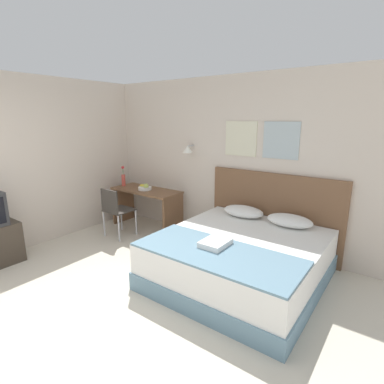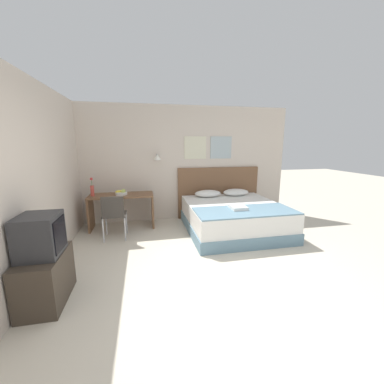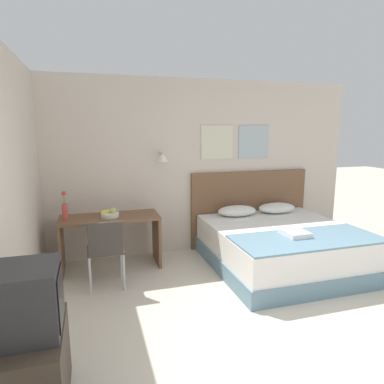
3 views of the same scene
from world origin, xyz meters
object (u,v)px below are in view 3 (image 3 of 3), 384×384
at_px(folded_towel_near_foot, 295,233).
at_px(desk_chair, 106,248).
at_px(headboard, 250,208).
at_px(pillow_left, 237,211).
at_px(flower_vase, 65,209).
at_px(desk, 110,231).
at_px(throw_blanket, 308,239).
at_px(television, 28,300).
at_px(tv_stand, 34,371).
at_px(bed, 281,247).
at_px(fruit_bowl, 110,214).
at_px(pillow_right, 277,208).

height_order(folded_towel_near_foot, desk_chair, desk_chair).
bearing_deg(headboard, pillow_left, -141.92).
bearing_deg(flower_vase, desk, 3.59).
relative_size(throw_blanket, folded_towel_near_foot, 5.28).
bearing_deg(throw_blanket, television, -158.81).
bearing_deg(television, headboard, 42.98).
distance_m(headboard, tv_stand, 4.03).
bearing_deg(headboard, throw_blanket, -90.00).
height_order(headboard, television, headboard).
bearing_deg(bed, tv_stand, -149.76).
height_order(headboard, flower_vase, headboard).
distance_m(bed, desk_chair, 2.39).
xyz_separation_m(tv_stand, television, (0.00, 0.00, 0.52)).
relative_size(headboard, fruit_bowl, 8.04).
distance_m(throw_blanket, desk, 2.59).
distance_m(throw_blanket, fruit_bowl, 2.58).
relative_size(pillow_left, folded_towel_near_foot, 1.77).
relative_size(pillow_right, throw_blanket, 0.33).
height_order(pillow_right, tv_stand, pillow_right).
distance_m(fruit_bowl, tv_stand, 2.48).
relative_size(pillow_right, folded_towel_near_foot, 1.77).
bearing_deg(desk, throw_blanket, -28.40).
bearing_deg(television, pillow_right, 36.87).
distance_m(headboard, folded_towel_near_foot, 1.46).
height_order(headboard, fruit_bowl, headboard).
xyz_separation_m(folded_towel_near_foot, flower_vase, (-2.75, 1.06, 0.25)).
height_order(fruit_bowl, flower_vase, flower_vase).
relative_size(tv_stand, television, 1.58).
height_order(flower_vase, television, flower_vase).
height_order(bed, folded_towel_near_foot, folded_towel_near_foot).
bearing_deg(folded_towel_near_foot, desk_chair, 169.07).
distance_m(headboard, flower_vase, 2.88).
xyz_separation_m(pillow_right, desk, (-2.63, -0.09, -0.13)).
bearing_deg(tv_stand, throw_blanket, 21.17).
bearing_deg(tv_stand, desk, 74.44).
xyz_separation_m(desk, flower_vase, (-0.56, -0.04, 0.35)).
xyz_separation_m(pillow_left, throw_blanket, (0.35, -1.33, -0.07)).
bearing_deg(flower_vase, desk_chair, -52.82).
bearing_deg(pillow_right, fruit_bowl, -177.33).
bearing_deg(television, bed, 30.27).
bearing_deg(tv_stand, pillow_left, 43.55).
distance_m(desk_chair, fruit_bowl, 0.68).
relative_size(bed, pillow_left, 3.22).
relative_size(fruit_bowl, tv_stand, 0.34).
xyz_separation_m(headboard, tv_stand, (-2.94, -2.74, -0.32)).
bearing_deg(bed, television, -149.73).
height_order(pillow_right, fruit_bowl, fruit_bowl).
xyz_separation_m(folded_towel_near_foot, desk, (-2.18, 1.09, -0.11)).
distance_m(pillow_right, flower_vase, 3.20).
xyz_separation_m(bed, desk, (-2.28, 0.66, 0.24)).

